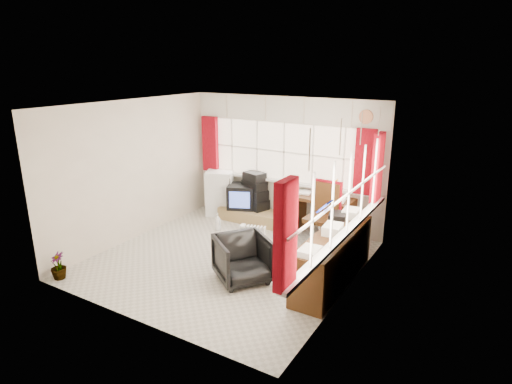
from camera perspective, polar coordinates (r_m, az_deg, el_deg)
ground at (r=7.10m, az=-3.84°, el=-9.01°), size 4.00×4.00×0.00m
room_walls at (r=6.59m, az=-4.09°, el=2.81°), size 4.00×4.00×4.00m
window_back at (r=8.34m, az=3.60°, el=1.91°), size 3.70×0.12×3.60m
window_right at (r=5.92m, az=11.75°, el=-4.81°), size 0.12×3.70×3.60m
curtains at (r=6.94m, az=6.62°, el=3.09°), size 3.83×3.83×1.15m
overhead_cabinets at (r=6.82m, az=7.46°, el=9.62°), size 3.98×3.98×0.48m
desk at (r=8.05m, az=8.34°, el=-2.77°), size 1.34×0.73×0.78m
desk_lamp at (r=7.53m, az=10.72°, el=0.74°), size 0.17×0.15×0.42m
task_chair at (r=7.36m, az=9.10°, el=-2.89°), size 0.52×0.55×1.20m
office_chair at (r=6.33m, az=-1.79°, el=-8.92°), size 1.04×1.04×0.69m
radiator at (r=7.07m, az=-0.22°, el=-7.07°), size 0.40×0.23×0.56m
credenza at (r=6.38m, az=10.22°, el=-8.55°), size 0.50×2.00×0.85m
file_tray at (r=6.78m, az=10.81°, el=-3.21°), size 0.32×0.37×0.11m
tv_bench at (r=8.66m, az=-0.42°, el=-3.18°), size 1.40×0.50×0.25m
crt_tv at (r=8.68m, az=-1.95°, el=-0.57°), size 0.68×0.66×0.49m
hifi_stack at (r=8.62m, az=-0.20°, el=0.01°), size 0.64×0.51×0.76m
mini_fridge at (r=9.06m, az=-4.75°, el=-0.04°), size 0.73×0.73×0.94m
spray_bottle_a at (r=8.25m, az=-5.14°, el=-3.98°), size 0.14×0.14×0.33m
spray_bottle_b at (r=7.53m, az=-1.44°, el=-6.62°), size 0.12×0.12×0.19m
flower_vase at (r=7.07m, az=-24.85°, el=-8.92°), size 0.26×0.26×0.41m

